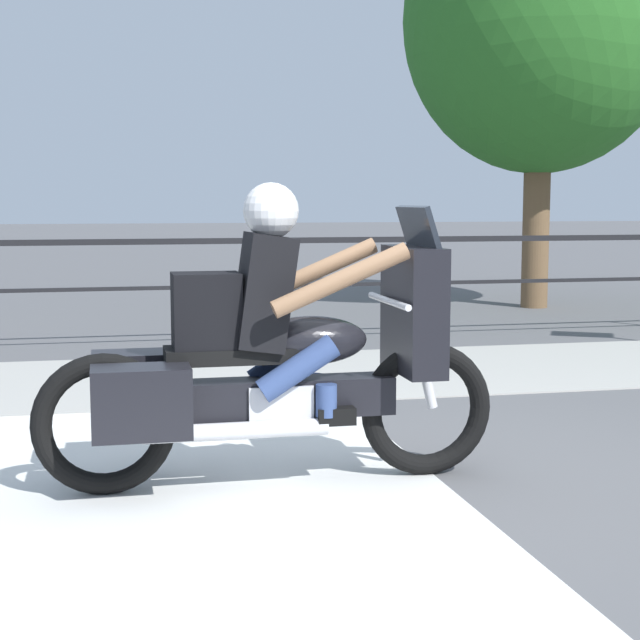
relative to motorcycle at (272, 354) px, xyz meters
name	(u,v)px	position (x,y,z in m)	size (l,w,h in m)	color
ground_plane	(416,487)	(0.73, -0.22, -0.70)	(120.00, 120.00, 0.00)	#565659
sidewalk_band	(294,375)	(0.73, 3.18, -0.69)	(44.00, 2.40, 0.01)	#A8A59E
crosswalk_band	(162,516)	(-0.61, -0.42, -0.70)	(3.01, 6.00, 0.01)	silver
fence_railing	(259,261)	(0.73, 5.05, 0.18)	(36.00, 0.05, 1.12)	black
motorcycle	(272,354)	(0.00, 0.00, 0.00)	(2.46, 0.76, 1.59)	black
tree_behind_sign	(541,21)	(5.07, 7.76, 3.23)	(3.78, 3.78, 6.02)	brown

